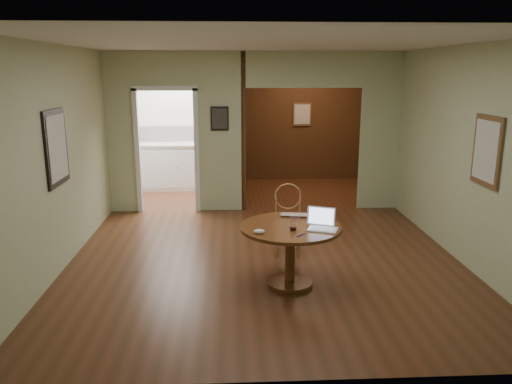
{
  "coord_description": "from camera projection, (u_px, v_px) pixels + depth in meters",
  "views": [
    {
      "loc": [
        -0.42,
        -5.95,
        2.39
      ],
      "look_at": [
        -0.13,
        -0.2,
        0.98
      ],
      "focal_mm": 35.0,
      "sensor_mm": 36.0,
      "label": 1
    }
  ],
  "objects": [
    {
      "name": "floor",
      "position": [
        265.0,
        263.0,
        6.36
      ],
      "size": [
        5.0,
        5.0,
        0.0
      ],
      "primitive_type": "plane",
      "color": "#492A15",
      "rests_on": "ground"
    },
    {
      "name": "room_shell",
      "position": [
        228.0,
        133.0,
        9.04
      ],
      "size": [
        5.2,
        7.5,
        5.0
      ],
      "color": "silver",
      "rests_on": "ground"
    },
    {
      "name": "dining_table",
      "position": [
        290.0,
        241.0,
        5.59
      ],
      "size": [
        1.13,
        1.13,
        0.71
      ],
      "rotation": [
        0.0,
        0.0,
        -0.18
      ],
      "color": "brown",
      "rests_on": "ground"
    },
    {
      "name": "chair",
      "position": [
        288.0,
        215.0,
        6.61
      ],
      "size": [
        0.42,
        0.42,
        0.93
      ],
      "rotation": [
        0.0,
        0.0,
        -0.07
      ],
      "color": "#B0793E",
      "rests_on": "ground"
    },
    {
      "name": "open_laptop",
      "position": [
        322.0,
        223.0,
        5.45
      ],
      "size": [
        0.37,
        0.37,
        0.22
      ],
      "rotation": [
        0.0,
        0.0,
        -0.38
      ],
      "color": "white",
      "rests_on": "dining_table"
    },
    {
      "name": "closed_laptop",
      "position": [
        295.0,
        216.0,
        5.85
      ],
      "size": [
        0.39,
        0.29,
        0.03
      ],
      "primitive_type": "imported",
      "rotation": [
        0.0,
        0.0,
        -0.17
      ],
      "color": "silver",
      "rests_on": "dining_table"
    },
    {
      "name": "mouse",
      "position": [
        259.0,
        231.0,
        5.27
      ],
      "size": [
        0.12,
        0.07,
        0.05
      ],
      "primitive_type": "ellipsoid",
      "rotation": [
        0.0,
        0.0,
        -0.01
      ],
      "color": "white",
      "rests_on": "dining_table"
    },
    {
      "name": "wine_glass",
      "position": [
        293.0,
        226.0,
        5.38
      ],
      "size": [
        0.09,
        0.09,
        0.1
      ],
      "primitive_type": null,
      "color": "white",
      "rests_on": "dining_table"
    },
    {
      "name": "pen",
      "position": [
        301.0,
        235.0,
        5.22
      ],
      "size": [
        0.11,
        0.12,
        0.01
      ],
      "primitive_type": "cylinder",
      "rotation": [
        0.0,
        1.57,
        0.81
      ],
      "color": "#0B0F50",
      "rests_on": "dining_table"
    },
    {
      "name": "kitchen_cabinet",
      "position": [
        186.0,
        166.0,
        10.26
      ],
      "size": [
        2.06,
        0.6,
        0.94
      ],
      "color": "white",
      "rests_on": "ground"
    },
    {
      "name": "grocery_bag",
      "position": [
        204.0,
        135.0,
        10.13
      ],
      "size": [
        0.36,
        0.32,
        0.32
      ],
      "primitive_type": "ellipsoid",
      "rotation": [
        0.0,
        0.0,
        0.17
      ],
      "color": "tan",
      "rests_on": "kitchen_cabinet"
    }
  ]
}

